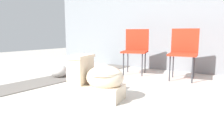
% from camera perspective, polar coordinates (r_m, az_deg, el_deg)
% --- Properties ---
extents(ground_plane, '(14.00, 14.00, 0.00)m').
position_cam_1_polar(ground_plane, '(2.45, -9.62, -8.56)').
color(ground_plane, '#B7B2A8').
extents(gravel_strip, '(0.56, 8.00, 0.01)m').
position_cam_1_polar(gravel_strip, '(3.62, -17.11, -2.81)').
color(gravel_strip, '#605B56').
rests_on(gravel_strip, ground).
extents(building_wall, '(7.00, 0.20, 2.60)m').
position_cam_1_polar(building_wall, '(4.56, 21.40, 15.79)').
color(building_wall, gray).
rests_on(building_wall, ground).
extents(toilet, '(0.70, 0.51, 0.52)m').
position_cam_1_polar(toilet, '(2.52, -3.89, -2.71)').
color(toilet, beige).
rests_on(toilet, ground).
extents(folding_chair_left, '(0.56, 0.56, 0.83)m').
position_cam_1_polar(folding_chair_left, '(4.15, 6.27, 6.15)').
color(folding_chair_left, red).
rests_on(folding_chair_left, ground).
extents(folding_chair_middle, '(0.52, 0.52, 0.83)m').
position_cam_1_polar(folding_chair_middle, '(3.78, 18.26, 5.40)').
color(folding_chair_middle, red).
rests_on(folding_chair_middle, ground).
extents(boulder_near, '(0.45, 0.44, 0.23)m').
position_cam_1_polar(boulder_near, '(4.25, -6.92, 0.82)').
color(boulder_near, gray).
rests_on(boulder_near, ground).
extents(boulder_far, '(0.43, 0.42, 0.22)m').
position_cam_1_polar(boulder_far, '(3.88, -13.68, -0.25)').
color(boulder_far, '#B7B2AD').
rests_on(boulder_far, ground).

